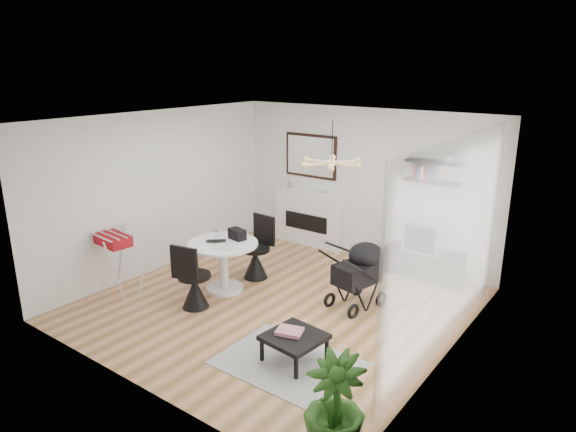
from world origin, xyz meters
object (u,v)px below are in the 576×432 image
Objects in this scene: fireplace at (308,211)px; drying_rack at (119,261)px; potted_plant at (334,406)px; tv_console at (424,263)px; coffee_table at (294,338)px; crt_tv at (426,235)px; dining_table at (223,259)px; stroller at (359,276)px.

fireplace is 2.17× the size of drying_rack.
fireplace is at bearing 126.62° from potted_plant.
potted_plant is (0.92, -4.36, 0.26)m from tv_console.
coffee_table is (3.26, 0.06, -0.22)m from drying_rack.
dining_table is at bearing -134.00° from crt_tv.
fireplace reaches higher than dining_table.
crt_tv is at bearing 102.01° from potted_plant.
fireplace is 2.48m from tv_console.
tv_console is 1.25× the size of potted_plant.
stroller is (3.15, 1.82, -0.07)m from drying_rack.
fireplace is 3.71m from drying_rack.
fireplace is at bearing 122.00° from coffee_table.
stroller is at bearing 114.72° from potted_plant.
potted_plant is (3.35, -4.51, -0.19)m from fireplace.
crt_tv is at bearing -3.62° from fireplace.
coffee_table is at bearing -25.26° from dining_table.
tv_console is 0.49m from crt_tv.
potted_plant is at bearing -40.98° from coffee_table.
stroller is 1.78m from coffee_table.
stroller is at bearing -102.82° from tv_console.
stroller is (1.94, 0.80, -0.07)m from dining_table.
fireplace is 1.75× the size of tv_console.
dining_table is 1.09× the size of potted_plant.
dining_table is (0.13, -2.53, -0.16)m from fireplace.
stroller is at bearing 93.65° from coffee_table.
fireplace is at bearing 79.08° from drying_rack.
crt_tv is (2.42, -0.15, 0.04)m from fireplace.
stroller reaches higher than coffee_table.
coffee_table is (-0.25, -3.34, 0.07)m from tv_console.
potted_plant is at bearing -6.19° from drying_rack.
crt_tv is 0.60× the size of drying_rack.
dining_table is at bearing -134.04° from tv_console.
drying_rack is at bearing -179.01° from coffee_table.
potted_plant is at bearing -51.88° from stroller.
potted_plant is (1.28, -2.78, 0.05)m from stroller.
coffee_table is (0.11, -1.77, -0.15)m from stroller.
potted_plant is at bearing -77.99° from crt_tv.
tv_console is 1.75× the size of coffee_table.
drying_rack reaches higher than crt_tv.
tv_console reaches higher than coffee_table.
potted_plant is at bearing -31.62° from dining_table.
coffee_table is 0.71× the size of potted_plant.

